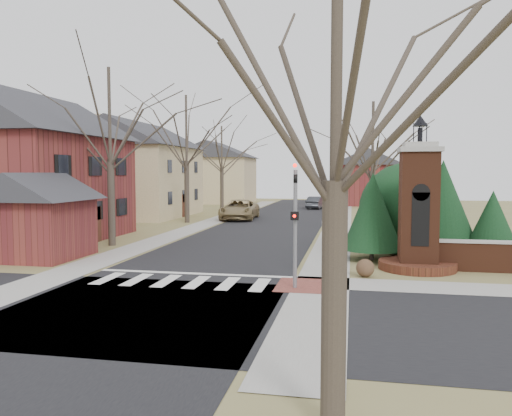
% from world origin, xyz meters
% --- Properties ---
extents(ground, '(120.00, 120.00, 0.00)m').
position_xyz_m(ground, '(0.00, 0.00, 0.00)').
color(ground, olive).
rests_on(ground, ground).
extents(main_street, '(8.00, 70.00, 0.01)m').
position_xyz_m(main_street, '(0.00, 22.00, 0.01)').
color(main_street, black).
rests_on(main_street, ground).
extents(cross_street, '(120.00, 8.00, 0.01)m').
position_xyz_m(cross_street, '(0.00, -3.00, 0.01)').
color(cross_street, black).
rests_on(cross_street, ground).
extents(crosswalk_zone, '(8.00, 2.20, 0.02)m').
position_xyz_m(crosswalk_zone, '(0.00, 0.80, 0.01)').
color(crosswalk_zone, silver).
rests_on(crosswalk_zone, ground).
extents(stop_bar, '(8.00, 0.35, 0.02)m').
position_xyz_m(stop_bar, '(0.00, 2.30, 0.01)').
color(stop_bar, silver).
rests_on(stop_bar, ground).
extents(sidewalk_right_main, '(2.00, 60.00, 0.02)m').
position_xyz_m(sidewalk_right_main, '(5.20, 22.00, 0.01)').
color(sidewalk_right_main, gray).
rests_on(sidewalk_right_main, ground).
extents(sidewalk_left, '(2.00, 60.00, 0.02)m').
position_xyz_m(sidewalk_left, '(-5.20, 22.00, 0.01)').
color(sidewalk_left, gray).
rests_on(sidewalk_left, ground).
extents(curb_apron, '(2.40, 2.40, 0.02)m').
position_xyz_m(curb_apron, '(4.80, 1.00, 0.01)').
color(curb_apron, brown).
rests_on(curb_apron, ground).
extents(traffic_signal_pole, '(0.28, 0.41, 4.50)m').
position_xyz_m(traffic_signal_pole, '(4.30, 0.57, 2.59)').
color(traffic_signal_pole, slate).
rests_on(traffic_signal_pole, ground).
extents(sign_post, '(0.90, 0.07, 2.75)m').
position_xyz_m(sign_post, '(5.59, 1.99, 1.95)').
color(sign_post, slate).
rests_on(sign_post, ground).
extents(brick_gate_monument, '(3.20, 3.20, 6.47)m').
position_xyz_m(brick_gate_monument, '(9.00, 4.99, 2.17)').
color(brick_gate_monument, '#542918').
rests_on(brick_gate_monument, ground).
extents(house_brick_left, '(9.80, 11.80, 9.42)m').
position_xyz_m(house_brick_left, '(-13.01, 9.99, 4.66)').
color(house_brick_left, maroon).
rests_on(house_brick_left, ground).
extents(house_stucco_left, '(9.80, 12.80, 9.28)m').
position_xyz_m(house_stucco_left, '(-13.50, 27.00, 4.59)').
color(house_stucco_left, beige).
rests_on(house_stucco_left, ground).
extents(garage_left, '(4.80, 4.80, 4.29)m').
position_xyz_m(garage_left, '(-8.52, 4.49, 2.24)').
color(garage_left, maroon).
rests_on(garage_left, ground).
extents(house_distant_left, '(10.80, 8.80, 8.53)m').
position_xyz_m(house_distant_left, '(-12.01, 48.00, 4.25)').
color(house_distant_left, beige).
rests_on(house_distant_left, ground).
extents(house_distant_right, '(8.80, 8.80, 7.30)m').
position_xyz_m(house_distant_right, '(7.99, 47.99, 3.65)').
color(house_distant_right, maroon).
rests_on(house_distant_right, ground).
extents(evergreen_near, '(2.80, 2.80, 4.10)m').
position_xyz_m(evergreen_near, '(7.20, 7.00, 2.30)').
color(evergreen_near, '#473D33').
rests_on(evergreen_near, ground).
extents(evergreen_mid, '(3.40, 3.40, 4.70)m').
position_xyz_m(evergreen_mid, '(10.50, 8.20, 2.60)').
color(evergreen_mid, '#473D33').
rests_on(evergreen_mid, ground).
extents(evergreen_far, '(2.40, 2.40, 3.30)m').
position_xyz_m(evergreen_far, '(12.50, 7.20, 1.90)').
color(evergreen_far, '#473D33').
rests_on(evergreen_far, ground).
extents(evergreen_mass, '(4.80, 4.80, 4.80)m').
position_xyz_m(evergreen_mass, '(9.00, 9.50, 2.40)').
color(evergreen_mass, black).
rests_on(evergreen_mass, ground).
extents(bare_tree_0, '(8.05, 8.05, 11.15)m').
position_xyz_m(bare_tree_0, '(-7.00, 9.00, 7.70)').
color(bare_tree_0, '#473D33').
rests_on(bare_tree_0, ground).
extents(bare_tree_1, '(8.40, 8.40, 11.64)m').
position_xyz_m(bare_tree_1, '(-7.00, 22.00, 8.03)').
color(bare_tree_1, '#473D33').
rests_on(bare_tree_1, ground).
extents(bare_tree_2, '(7.35, 7.35, 10.19)m').
position_xyz_m(bare_tree_2, '(-7.50, 35.00, 7.03)').
color(bare_tree_2, '#473D33').
rests_on(bare_tree_2, ground).
extents(bare_tree_3, '(7.00, 7.00, 9.70)m').
position_xyz_m(bare_tree_3, '(7.50, 16.00, 6.69)').
color(bare_tree_3, '#473D33').
rests_on(bare_tree_3, ground).
extents(bare_tree_4, '(6.65, 6.65, 9.21)m').
position_xyz_m(bare_tree_4, '(6.00, -9.00, 6.35)').
color(bare_tree_4, '#473D33').
rests_on(bare_tree_4, ground).
extents(pickup_truck, '(3.14, 6.29, 1.71)m').
position_xyz_m(pickup_truck, '(-3.40, 25.50, 0.86)').
color(pickup_truck, olive).
rests_on(pickup_truck, ground).
extents(distant_car, '(2.11, 4.39, 1.39)m').
position_xyz_m(distant_car, '(2.26, 39.60, 0.69)').
color(distant_car, '#373A3F').
rests_on(distant_car, ground).
extents(dry_shrub_left, '(0.71, 0.71, 0.71)m').
position_xyz_m(dry_shrub_left, '(6.80, 3.00, 0.36)').
color(dry_shrub_left, '#513925').
rests_on(dry_shrub_left, ground).
extents(dry_shrub_right, '(0.70, 0.70, 0.70)m').
position_xyz_m(dry_shrub_right, '(9.30, 4.60, 0.35)').
color(dry_shrub_right, brown).
rests_on(dry_shrub_right, ground).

